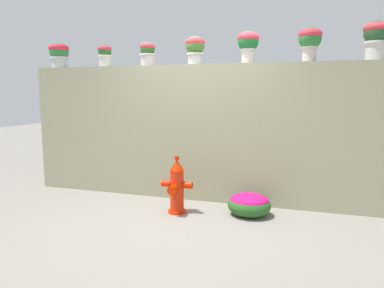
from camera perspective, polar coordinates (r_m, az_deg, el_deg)
ground_plane at (r=4.58m, az=-3.49°, el=-12.63°), size 24.00×24.00×0.00m
stone_wall at (r=5.42m, az=0.83°, el=1.78°), size 5.48×0.29×2.04m
potted_plant_0 at (r=6.57m, az=-20.51°, el=13.50°), size 0.33×0.33×0.43m
potted_plant_1 at (r=6.06m, az=-13.79°, el=13.88°), size 0.22×0.22×0.35m
potted_plant_2 at (r=5.66m, az=-7.14°, el=14.42°), size 0.25×0.25×0.36m
potted_plant_3 at (r=5.40m, az=0.48°, el=15.25°), size 0.29×0.29×0.41m
potted_plant_4 at (r=5.26m, az=8.98°, el=15.77°), size 0.31×0.31×0.45m
potted_plant_5 at (r=5.17m, az=18.36°, el=15.63°), size 0.31×0.31×0.45m
potted_plant_6 at (r=5.25m, az=27.38°, el=15.15°), size 0.32×0.32×0.49m
fire_hydrant at (r=4.87m, az=-2.47°, el=-6.94°), size 0.43×0.35×0.78m
flower_bush_left at (r=4.87m, az=9.13°, el=-9.38°), size 0.58×0.52×0.31m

